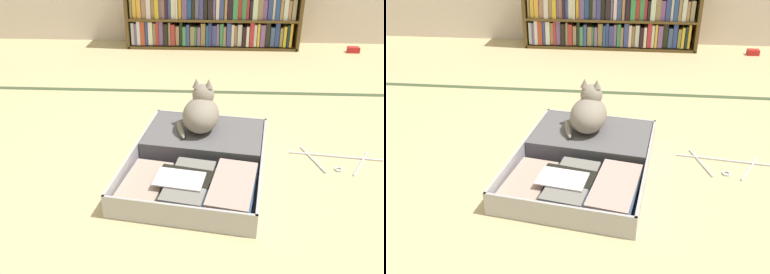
{
  "view_description": "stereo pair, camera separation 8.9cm",
  "coord_description": "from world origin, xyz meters",
  "views": [
    {
      "loc": [
        0.04,
        -1.64,
        1.1
      ],
      "look_at": [
        -0.05,
        0.1,
        0.16
      ],
      "focal_mm": 38.14,
      "sensor_mm": 36.0,
      "label": 1
    },
    {
      "loc": [
        0.13,
        -1.64,
        1.1
      ],
      "look_at": [
        -0.05,
        0.1,
        0.16
      ],
      "focal_mm": 38.14,
      "sensor_mm": 36.0,
      "label": 2
    }
  ],
  "objects": [
    {
      "name": "black_cat",
      "position": [
        -0.01,
        0.28,
        0.21
      ],
      "size": [
        0.25,
        0.28,
        0.26
      ],
      "color": "gray",
      "rests_on": "open_suitcase"
    },
    {
      "name": "ground_plane",
      "position": [
        0.0,
        0.0,
        0.0
      ],
      "size": [
        10.0,
        10.0,
        0.0
      ],
      "primitive_type": "plane",
      "color": "#CCB883"
    },
    {
      "name": "bookshelf",
      "position": [
        0.03,
        2.23,
        0.38
      ],
      "size": [
        1.6,
        0.29,
        0.78
      ],
      "color": "brown",
      "rests_on": "ground_plane"
    },
    {
      "name": "tatami_border",
      "position": [
        0.0,
        1.07,
        0.0
      ],
      "size": [
        4.8,
        0.05,
        0.0
      ],
      "color": "#3E5031",
      "rests_on": "ground_plane"
    },
    {
      "name": "small_red_pouch",
      "position": [
        1.33,
        2.1,
        0.02
      ],
      "size": [
        0.1,
        0.07,
        0.05
      ],
      "color": "red",
      "rests_on": "ground_plane"
    },
    {
      "name": "open_suitcase",
      "position": [
        -0.01,
        0.08,
        0.05
      ],
      "size": [
        0.75,
        0.94,
        0.11
      ],
      "color": "#B2AFB4",
      "rests_on": "ground_plane"
    },
    {
      "name": "clothes_hanger",
      "position": [
        0.69,
        0.17,
        0.01
      ],
      "size": [
        0.47,
        0.27,
        0.01
      ],
      "color": "silver",
      "rests_on": "ground_plane"
    }
  ]
}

